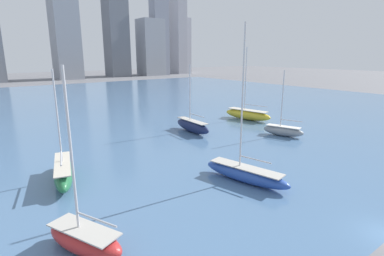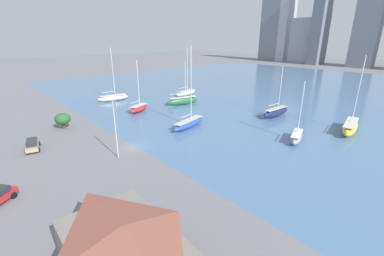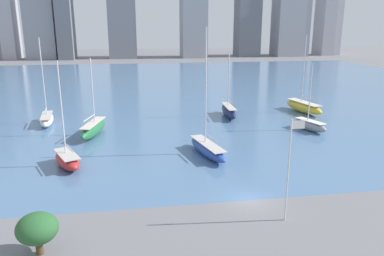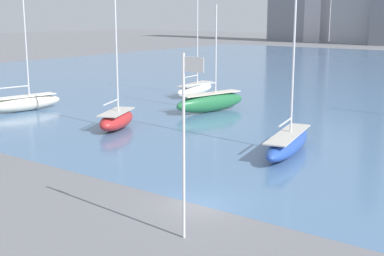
{
  "view_description": "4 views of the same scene",
  "coord_description": "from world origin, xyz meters",
  "px_view_note": "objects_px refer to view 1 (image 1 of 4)",
  "views": [
    {
      "loc": [
        -23.87,
        -6.93,
        13.32
      ],
      "look_at": [
        -5.41,
        17.73,
        5.74
      ],
      "focal_mm": 28.0,
      "sensor_mm": 36.0,
      "label": 1
    },
    {
      "loc": [
        36.72,
        -20.09,
        17.82
      ],
      "look_at": [
        2.97,
        10.52,
        1.72
      ],
      "focal_mm": 24.0,
      "sensor_mm": 36.0,
      "label": 2
    },
    {
      "loc": [
        -10.78,
        -32.18,
        16.56
      ],
      "look_at": [
        -3.47,
        13.21,
        3.94
      ],
      "focal_mm": 35.0,
      "sensor_mm": 36.0,
      "label": 3
    },
    {
      "loc": [
        17.33,
        -23.88,
        10.99
      ],
      "look_at": [
        -6.69,
        8.03,
        2.38
      ],
      "focal_mm": 50.0,
      "sensor_mm": 36.0,
      "label": 4
    }
  ],
  "objects_px": {
    "sailboat_gray": "(283,130)",
    "sailboat_red": "(85,238)",
    "sailboat_yellow": "(247,114)",
    "sailboat_navy": "(192,126)",
    "sailboat_green": "(63,172)",
    "sailboat_blue": "(245,173)"
  },
  "relations": [
    {
      "from": "sailboat_gray",
      "to": "sailboat_red",
      "type": "relative_size",
      "value": 0.85
    },
    {
      "from": "sailboat_gray",
      "to": "sailboat_yellow",
      "type": "bearing_deg",
      "value": 49.86
    },
    {
      "from": "sailboat_gray",
      "to": "sailboat_yellow",
      "type": "relative_size",
      "value": 0.73
    },
    {
      "from": "sailboat_navy",
      "to": "sailboat_green",
      "type": "bearing_deg",
      "value": -157.41
    },
    {
      "from": "sailboat_green",
      "to": "sailboat_red",
      "type": "distance_m",
      "value": 13.25
    },
    {
      "from": "sailboat_red",
      "to": "sailboat_blue",
      "type": "xyz_separation_m",
      "value": [
        17.55,
        1.47,
        -0.01
      ]
    },
    {
      "from": "sailboat_gray",
      "to": "sailboat_navy",
      "type": "relative_size",
      "value": 0.93
    },
    {
      "from": "sailboat_blue",
      "to": "sailboat_red",
      "type": "bearing_deg",
      "value": 172.36
    },
    {
      "from": "sailboat_blue",
      "to": "sailboat_green",
      "type": "bearing_deg",
      "value": 130.91
    },
    {
      "from": "sailboat_red",
      "to": "sailboat_yellow",
      "type": "xyz_separation_m",
      "value": [
        41.2,
        23.21,
        0.16
      ]
    },
    {
      "from": "sailboat_red",
      "to": "sailboat_gray",
      "type": "bearing_deg",
      "value": -7.23
    },
    {
      "from": "sailboat_navy",
      "to": "sailboat_red",
      "type": "bearing_deg",
      "value": -137.21
    },
    {
      "from": "sailboat_green",
      "to": "sailboat_red",
      "type": "height_order",
      "value": "sailboat_red"
    },
    {
      "from": "sailboat_red",
      "to": "sailboat_yellow",
      "type": "bearing_deg",
      "value": 5.8
    },
    {
      "from": "sailboat_navy",
      "to": "sailboat_blue",
      "type": "bearing_deg",
      "value": -109.38
    },
    {
      "from": "sailboat_red",
      "to": "sailboat_blue",
      "type": "relative_size",
      "value": 0.78
    },
    {
      "from": "sailboat_blue",
      "to": "sailboat_gray",
      "type": "bearing_deg",
      "value": 13.62
    },
    {
      "from": "sailboat_green",
      "to": "sailboat_blue",
      "type": "bearing_deg",
      "value": -22.74
    },
    {
      "from": "sailboat_gray",
      "to": "sailboat_red",
      "type": "distance_m",
      "value": 37.96
    },
    {
      "from": "sailboat_green",
      "to": "sailboat_navy",
      "type": "xyz_separation_m",
      "value": [
        23.79,
        8.74,
        -0.0
      ]
    },
    {
      "from": "sailboat_red",
      "to": "sailboat_yellow",
      "type": "relative_size",
      "value": 0.86
    },
    {
      "from": "sailboat_red",
      "to": "sailboat_navy",
      "type": "distance_m",
      "value": 33.73
    }
  ]
}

